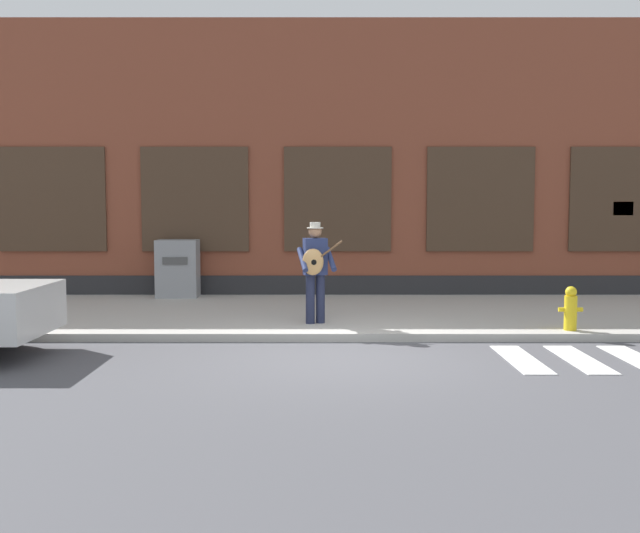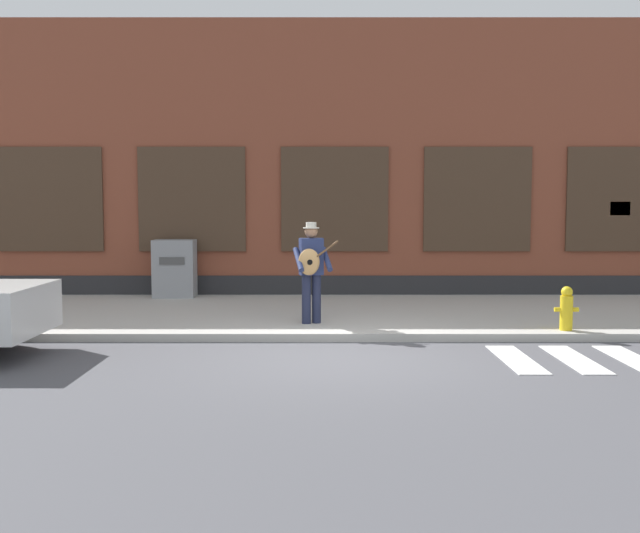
# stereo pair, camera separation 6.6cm
# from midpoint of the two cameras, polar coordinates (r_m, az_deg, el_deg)

# --- Properties ---
(ground_plane) EXTENTS (160.00, 160.00, 0.00)m
(ground_plane) POSITION_cam_midpoint_polar(r_m,az_deg,el_deg) (10.42, 1.72, -6.97)
(ground_plane) COLOR #4C4C51
(sidewalk) EXTENTS (28.00, 5.08, 0.13)m
(sidewalk) POSITION_cam_midpoint_polar(r_m,az_deg,el_deg) (14.08, 1.20, -3.64)
(sidewalk) COLOR #ADAAA3
(sidewalk) RESTS_ON ground
(building_backdrop) EXTENTS (28.00, 4.06, 6.14)m
(building_backdrop) POSITION_cam_midpoint_polar(r_m,az_deg,el_deg) (18.49, 0.86, 7.67)
(building_backdrop) COLOR brown
(building_backdrop) RESTS_ON ground
(busker) EXTENTS (0.77, 0.63, 1.70)m
(busker) POSITION_cam_midpoint_polar(r_m,az_deg,el_deg) (12.45, -0.77, 0.00)
(busker) COLOR #1E233D
(busker) RESTS_ON sidewalk
(utility_box) EXTENTS (0.88, 0.59, 1.23)m
(utility_box) POSITION_cam_midpoint_polar(r_m,az_deg,el_deg) (16.37, -11.15, -0.15)
(utility_box) COLOR gray
(utility_box) RESTS_ON sidewalk
(fire_hydrant) EXTENTS (0.38, 0.20, 0.70)m
(fire_hydrant) POSITION_cam_midpoint_polar(r_m,az_deg,el_deg) (12.49, 18.16, -3.06)
(fire_hydrant) COLOR gold
(fire_hydrant) RESTS_ON sidewalk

